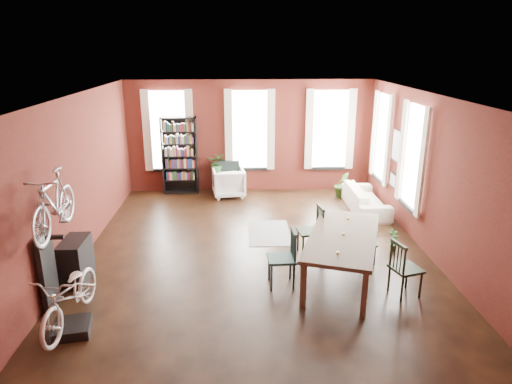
{
  "coord_description": "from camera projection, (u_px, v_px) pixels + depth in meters",
  "views": [
    {
      "loc": [
        -0.34,
        -8.45,
        4.09
      ],
      "look_at": [
        0.02,
        0.6,
        1.18
      ],
      "focal_mm": 32.0,
      "sensor_mm": 36.0,
      "label": 1
    }
  ],
  "objects": [
    {
      "name": "room",
      "position": [
        267.0,
        147.0,
        9.24
      ],
      "size": [
        9.0,
        9.04,
        3.22
      ],
      "color": "black",
      "rests_on": "ground"
    },
    {
      "name": "dining_table",
      "position": [
        342.0,
        257.0,
        8.28
      ],
      "size": [
        1.91,
        2.76,
        0.86
      ],
      "primitive_type": "cube",
      "rotation": [
        0.0,
        0.0,
        -0.33
      ],
      "color": "#4E3E2F",
      "rests_on": "ground"
    },
    {
      "name": "dining_chair_a",
      "position": [
        281.0,
        258.0,
        8.02
      ],
      "size": [
        0.5,
        0.5,
        1.04
      ],
      "primitive_type": "cube",
      "rotation": [
        0.0,
        0.0,
        -1.53
      ],
      "color": "#1A3A38",
      "rests_on": "ground"
    },
    {
      "name": "dining_chair_b",
      "position": [
        310.0,
        231.0,
        9.22
      ],
      "size": [
        0.53,
        0.53,
        1.03
      ],
      "primitive_type": "cube",
      "rotation": [
        0.0,
        0.0,
        -1.43
      ],
      "color": "black",
      "rests_on": "ground"
    },
    {
      "name": "dining_chair_c",
      "position": [
        406.0,
        269.0,
        7.71
      ],
      "size": [
        0.57,
        0.57,
        0.99
      ],
      "primitive_type": "cube",
      "rotation": [
        0.0,
        0.0,
        1.87
      ],
      "color": "black",
      "rests_on": "ground"
    },
    {
      "name": "dining_chair_d",
      "position": [
        364.0,
        244.0,
        8.84
      ],
      "size": [
        0.5,
        0.5,
        0.83
      ],
      "primitive_type": "cube",
      "rotation": [
        0.0,
        0.0,
        1.98
      ],
      "color": "#183335",
      "rests_on": "ground"
    },
    {
      "name": "bookshelf",
      "position": [
        180.0,
        156.0,
        12.98
      ],
      "size": [
        1.0,
        0.32,
        2.2
      ],
      "primitive_type": "cube",
      "color": "black",
      "rests_on": "ground"
    },
    {
      "name": "white_armchair",
      "position": [
        229.0,
        181.0,
        12.87
      ],
      "size": [
        0.97,
        0.92,
        0.89
      ],
      "primitive_type": "imported",
      "rotation": [
        0.0,
        0.0,
        3.28
      ],
      "color": "white",
      "rests_on": "ground"
    },
    {
      "name": "cream_sofa",
      "position": [
        366.0,
        195.0,
        11.76
      ],
      "size": [
        0.61,
        2.08,
        0.81
      ],
      "primitive_type": "imported",
      "rotation": [
        0.0,
        0.0,
        1.57
      ],
      "color": "beige",
      "rests_on": "ground"
    },
    {
      "name": "striped_rug",
      "position": [
        269.0,
        233.0,
        10.43
      ],
      "size": [
        0.94,
        1.5,
        0.01
      ],
      "primitive_type": "cube",
      "rotation": [
        0.0,
        0.0,
        -0.0
      ],
      "color": "black",
      "rests_on": "ground"
    },
    {
      "name": "bike_trainer",
      "position": [
        72.0,
        328.0,
        6.79
      ],
      "size": [
        0.62,
        0.62,
        0.15
      ],
      "primitive_type": "cube",
      "rotation": [
        0.0,
        0.0,
        0.18
      ],
      "color": "black",
      "rests_on": "ground"
    },
    {
      "name": "bike_wall_rack",
      "position": [
        48.0,
        272.0,
        7.26
      ],
      "size": [
        0.16,
        0.6,
        1.3
      ],
      "primitive_type": "cube",
      "color": "black",
      "rests_on": "ground"
    },
    {
      "name": "console_table",
      "position": [
        76.0,
        261.0,
        8.2
      ],
      "size": [
        0.4,
        0.8,
        0.8
      ],
      "primitive_type": "cube",
      "color": "black",
      "rests_on": "ground"
    },
    {
      "name": "plant_stand",
      "position": [
        218.0,
        183.0,
        13.27
      ],
      "size": [
        0.3,
        0.3,
        0.55
      ],
      "primitive_type": "cube",
      "rotation": [
        0.0,
        0.0,
        -0.08
      ],
      "color": "black",
      "rests_on": "ground"
    },
    {
      "name": "plant_by_sofa",
      "position": [
        341.0,
        191.0,
        12.88
      ],
      "size": [
        0.53,
        0.8,
        0.33
      ],
      "primitive_type": "imported",
      "rotation": [
        0.0,
        0.0,
        0.17
      ],
      "color": "#376126",
      "rests_on": "ground"
    },
    {
      "name": "plant_small",
      "position": [
        393.0,
        247.0,
        9.51
      ],
      "size": [
        0.45,
        0.54,
        0.17
      ],
      "primitive_type": "imported",
      "rotation": [
        0.0,
        0.0,
        0.51
      ],
      "color": "#275622",
      "rests_on": "ground"
    },
    {
      "name": "bicycle_floor",
      "position": [
        67.0,
        270.0,
        6.53
      ],
      "size": [
        0.69,
        0.97,
        1.73
      ],
      "primitive_type": "imported",
      "rotation": [
        0.0,
        0.0,
        -0.1
      ],
      "color": "beige",
      "rests_on": "bike_trainer"
    },
    {
      "name": "bicycle_hung",
      "position": [
        51.0,
        183.0,
        6.81
      ],
      "size": [
        0.47,
        1.0,
        1.66
      ],
      "primitive_type": "imported",
      "color": "#A5A8AD",
      "rests_on": "bike_wall_rack"
    },
    {
      "name": "plant_on_stand",
      "position": [
        218.0,
        165.0,
        13.13
      ],
      "size": [
        0.68,
        0.73,
        0.5
      ],
      "primitive_type": "imported",
      "rotation": [
        0.0,
        0.0,
        -0.19
      ],
      "color": "#2E6126",
      "rests_on": "plant_stand"
    }
  ]
}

